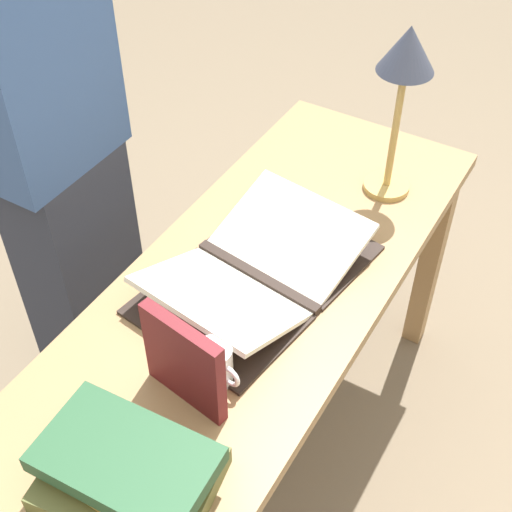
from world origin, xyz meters
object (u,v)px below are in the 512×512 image
object	(u,v)px
person_reader	(54,151)
book_standing_upright	(184,363)
book_stack_tall	(129,471)
open_book	(257,271)
coffee_mug	(215,365)
reading_lamp	(405,68)

from	to	relation	value
person_reader	book_standing_upright	bearing A→B (deg)	-119.63
book_stack_tall	book_standing_upright	bearing A→B (deg)	-173.02
open_book	book_standing_upright	world-z (taller)	book_standing_upright
open_book	book_standing_upright	xyz separation A→B (m)	(0.34, 0.04, 0.08)
open_book	coffee_mug	bearing A→B (deg)	22.13
person_reader	book_stack_tall	bearing A→B (deg)	-130.60
coffee_mug	person_reader	xyz separation A→B (m)	(-0.31, -0.67, 0.08)
book_stack_tall	person_reader	bearing A→B (deg)	-130.60
book_standing_upright	person_reader	world-z (taller)	person_reader
person_reader	coffee_mug	bearing A→B (deg)	-114.57
reading_lamp	coffee_mug	distance (m)	0.80
book_stack_tall	coffee_mug	world-z (taller)	book_stack_tall
book_standing_upright	coffee_mug	bearing A→B (deg)	166.42
open_book	book_stack_tall	size ratio (longest dim) A/B	1.82
book_stack_tall	reading_lamp	xyz separation A→B (m)	(-1.01, 0.05, 0.29)
book_stack_tall	reading_lamp	bearing A→B (deg)	177.11
open_book	reading_lamp	distance (m)	0.57
coffee_mug	book_stack_tall	bearing A→B (deg)	-0.01
book_stack_tall	person_reader	distance (m)	0.89
book_standing_upright	reading_lamp	size ratio (longest dim) A/B	0.46
book_stack_tall	open_book	bearing A→B (deg)	-172.76
book_stack_tall	book_standing_upright	distance (m)	0.22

